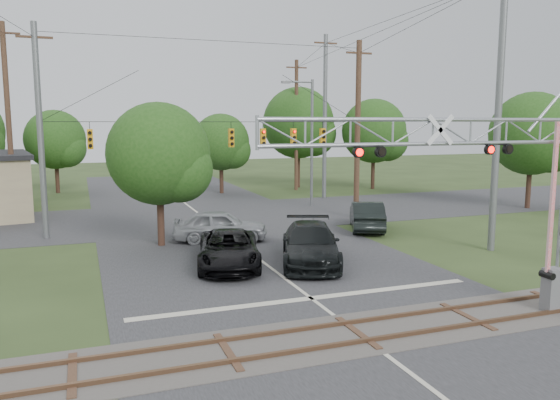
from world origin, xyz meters
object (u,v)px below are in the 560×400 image
object	(u,v)px
traffic_signal_span	(229,133)
pickup_black	(229,249)
sedan_silver	(220,226)
streetlight	(310,136)
car_dark	(310,244)
crossing_gantry	(489,181)

from	to	relation	value
traffic_signal_span	pickup_black	world-z (taller)	traffic_signal_span
sedan_silver	streetlight	bearing A→B (deg)	-29.55
car_dark	sedan_silver	bearing A→B (deg)	134.89
crossing_gantry	traffic_signal_span	bearing A→B (deg)	100.59
traffic_signal_span	crossing_gantry	bearing A→B (deg)	-79.41
pickup_black	streetlight	distance (m)	18.75
car_dark	pickup_black	bearing A→B (deg)	-170.45
car_dark	traffic_signal_span	bearing A→B (deg)	116.88
sedan_silver	streetlight	size ratio (longest dim) A/B	0.53
sedan_silver	car_dark	bearing A→B (deg)	-141.55
traffic_signal_span	sedan_silver	bearing A→B (deg)	-111.83
crossing_gantry	pickup_black	world-z (taller)	crossing_gantry
pickup_black	car_dark	size ratio (longest dim) A/B	0.92
streetlight	pickup_black	bearing A→B (deg)	-124.27
car_dark	sedan_silver	xyz separation A→B (m)	(-2.68, 5.92, -0.04)
crossing_gantry	traffic_signal_span	xyz separation A→B (m)	(-3.43, 18.36, 1.17)
traffic_signal_span	streetlight	size ratio (longest dim) A/B	2.04
pickup_black	crossing_gantry	bearing A→B (deg)	-43.38
crossing_gantry	sedan_silver	bearing A→B (deg)	109.16
crossing_gantry	car_dark	bearing A→B (deg)	105.30
pickup_black	car_dark	world-z (taller)	car_dark
pickup_black	sedan_silver	xyz separation A→B (m)	(0.90, 5.22, 0.06)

